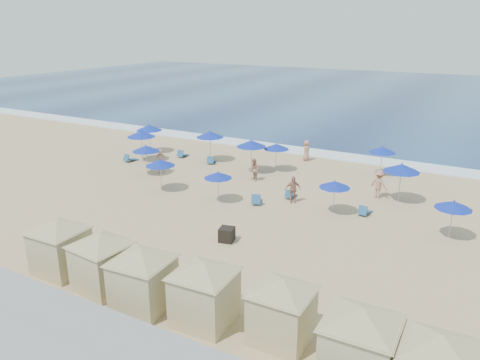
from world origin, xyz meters
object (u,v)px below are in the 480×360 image
Objects in this scene: umbrella_5 at (251,143)px; umbrella_1 at (146,148)px; umbrella_4 at (210,134)px; umbrella_10 at (402,168)px; umbrella_2 at (141,134)px; umbrella_9 at (382,150)px; cabana_2 at (142,270)px; umbrella_8 at (335,184)px; umbrella_6 at (218,175)px; beachgoer_0 at (161,161)px; cabana_3 at (204,284)px; cabana_1 at (102,254)px; umbrella_11 at (454,205)px; umbrella_3 at (160,163)px; beachgoer_4 at (306,150)px; cabana_0 at (59,239)px; beachgoer_3 at (379,184)px; cabana_5 at (361,335)px; umbrella_0 at (149,128)px; beachgoer_1 at (254,170)px; beachgoer_2 at (293,189)px; cabana_4 at (282,302)px; trash_bin at (227,234)px; umbrella_7 at (276,146)px.

umbrella_1 is at bearing -146.46° from umbrella_5.
umbrella_10 is at bearing -7.46° from umbrella_4.
umbrella_9 is at bearing 17.78° from umbrella_2.
umbrella_8 is at bearing 75.52° from cabana_2.
umbrella_10 is (2.96, 3.86, 0.42)m from umbrella_8.
beachgoer_0 is (-6.99, 3.04, -0.84)m from umbrella_6.
cabana_3 is at bearing 100.56° from beachgoer_0.
umbrella_5 is at bearing 97.60° from cabana_1.
umbrella_4 is 13.75m from umbrella_8.
cabana_3 is 2.05× the size of umbrella_11.
umbrella_3 reaches higher than beachgoer_4.
cabana_3 is at bearing 1.48° from cabana_1.
umbrella_6 is at bearing -150.70° from umbrella_10.
cabana_3 is at bearing 0.18° from cabana_0.
beachgoer_4 is (-2.33, 22.92, -0.75)m from cabana_2.
cabana_1 is at bearing -56.27° from umbrella_1.
umbrella_5 is 9.38m from umbrella_8.
umbrella_4 is at bearing 16.21° from beachgoer_3.
umbrella_9 is (-4.51, 21.71, 0.31)m from cabana_5.
umbrella_10 reaches higher than umbrella_11.
umbrella_5 reaches higher than umbrella_9.
umbrella_0 reaches higher than umbrella_11.
cabana_0 is 20.85m from umbrella_0.
beachgoer_4 is (8.26, 8.60, -0.08)m from beachgoer_0.
beachgoer_0 reaches higher than beachgoer_1.
umbrella_4 is at bearing 125.92° from umbrella_6.
umbrella_2 is 10.42m from beachgoer_1.
cabana_2 is 1.74× the size of umbrella_0.
beachgoer_2 is (8.56, 2.33, -1.11)m from umbrella_3.
cabana_4 is 21.02m from umbrella_1.
cabana_1 is 22.37m from umbrella_0.
cabana_0 is 11.23m from umbrella_3.
trash_bin is at bearing -29.82° from umbrella_3.
umbrella_10 is at bearing -4.63° from umbrella_0.
cabana_1 is at bearing -53.98° from umbrella_2.
umbrella_1 is at bearing 178.11° from umbrella_8.
beachgoer_4 is (11.60, 6.79, -1.43)m from umbrella_2.
cabana_5 is 23.76m from beachgoer_0.
cabana_2 is 2.66m from cabana_3.
cabana_5 is at bearing 178.10° from beachgoer_4.
beachgoer_2 is (3.78, -5.56, -1.06)m from umbrella_7.
cabana_2 is 18.38m from umbrella_5.
umbrella_7 reaches higher than beachgoer_0.
beachgoer_1 is at bearing 102.61° from cabana_2.
umbrella_5 is 1.97m from umbrella_7.
umbrella_11 is (14.47, -5.07, -0.39)m from umbrella_5.
umbrella_9 is at bearing 13.03° from umbrella_4.
umbrella_11 is (9.76, 12.68, 0.27)m from cabana_2.
umbrella_6 is 7.15m from umbrella_8.
umbrella_8 is at bearing -42.60° from umbrella_7.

